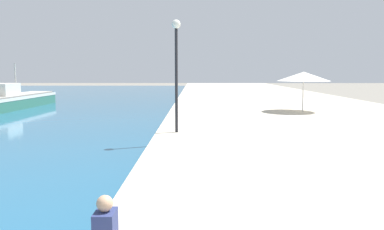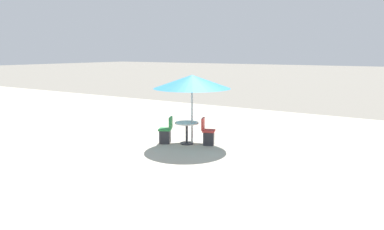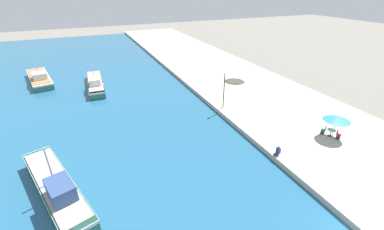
% 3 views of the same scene
% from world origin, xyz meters
% --- Properties ---
extents(cafe_umbrella_pink, '(2.55, 2.55, 2.33)m').
position_xyz_m(cafe_umbrella_pink, '(7.59, 8.91, 2.67)').
color(cafe_umbrella_pink, '#B7B7B7').
rests_on(cafe_umbrella_pink, quay_promenade).
extents(cafe_table, '(0.80, 0.80, 0.74)m').
position_xyz_m(cafe_table, '(7.54, 9.08, 1.09)').
color(cafe_table, '#333338').
rests_on(cafe_table, quay_promenade).
extents(cafe_chair_left, '(0.54, 0.56, 0.91)m').
position_xyz_m(cafe_chair_left, '(7.23, 9.74, 0.88)').
color(cafe_chair_left, '#2D2D33').
rests_on(cafe_chair_left, quay_promenade).
extents(cafe_chair_right, '(0.54, 0.55, 0.91)m').
position_xyz_m(cafe_chair_right, '(7.82, 8.41, 0.88)').
color(cafe_chair_right, '#2D2D33').
rests_on(cafe_chair_right, quay_promenade).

